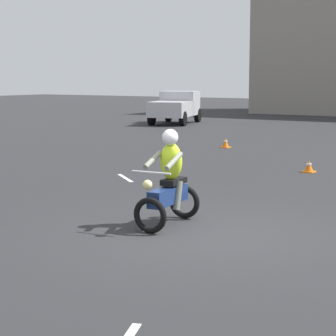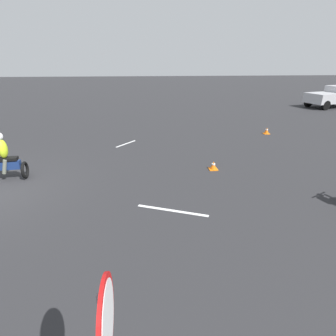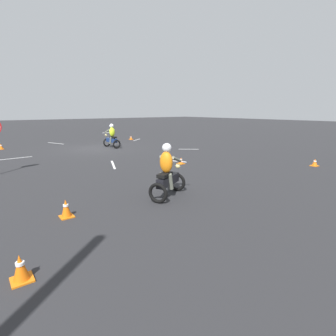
{
  "view_description": "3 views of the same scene",
  "coord_description": "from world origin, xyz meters",
  "px_view_note": "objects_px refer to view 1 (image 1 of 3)",
  "views": [
    {
      "loc": [
        5.12,
        -9.08,
        2.55
      ],
      "look_at": [
        -0.83,
        0.21,
        1.0
      ],
      "focal_mm": 70.0,
      "sensor_mm": 36.0,
      "label": 1
    },
    {
      "loc": [
        7.83,
        5.02,
        3.83
      ],
      "look_at": [
        0.82,
        5.66,
        0.9
      ],
      "focal_mm": 28.0,
      "sensor_mm": 36.0,
      "label": 2
    },
    {
      "loc": [
        7.09,
        17.22,
        2.61
      ],
      "look_at": [
        2.46,
        11.11,
        0.9
      ],
      "focal_mm": 28.0,
      "sensor_mm": 36.0,
      "label": 3
    }
  ],
  "objects_px": {
    "pickup_truck": "(176,106)",
    "traffic_cone_near_right": "(309,167)",
    "motorcycle_rider_foreground": "(169,184)",
    "traffic_cone_near_left": "(225,143)"
  },
  "relations": [
    {
      "from": "motorcycle_rider_foreground",
      "to": "traffic_cone_near_right",
      "type": "height_order",
      "value": "motorcycle_rider_foreground"
    },
    {
      "from": "motorcycle_rider_foreground",
      "to": "traffic_cone_near_right",
      "type": "xyz_separation_m",
      "value": [
        -0.21,
        7.29,
        -0.57
      ]
    },
    {
      "from": "pickup_truck",
      "to": "traffic_cone_near_left",
      "type": "xyz_separation_m",
      "value": [
        7.88,
        -9.22,
        -0.76
      ]
    },
    {
      "from": "motorcycle_rider_foreground",
      "to": "traffic_cone_near_left",
      "type": "distance_m",
      "value": 12.53
    },
    {
      "from": "motorcycle_rider_foreground",
      "to": "traffic_cone_near_right",
      "type": "distance_m",
      "value": 7.32
    },
    {
      "from": "pickup_truck",
      "to": "traffic_cone_near_right",
      "type": "height_order",
      "value": "pickup_truck"
    },
    {
      "from": "motorcycle_rider_foreground",
      "to": "traffic_cone_near_right",
      "type": "bearing_deg",
      "value": -94.02
    },
    {
      "from": "traffic_cone_near_right",
      "to": "pickup_truck",
      "type": "bearing_deg",
      "value": 133.16
    },
    {
      "from": "pickup_truck",
      "to": "traffic_cone_near_right",
      "type": "distance_m",
      "value": 18.43
    },
    {
      "from": "pickup_truck",
      "to": "traffic_cone_near_left",
      "type": "bearing_deg",
      "value": -65.41
    }
  ]
}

